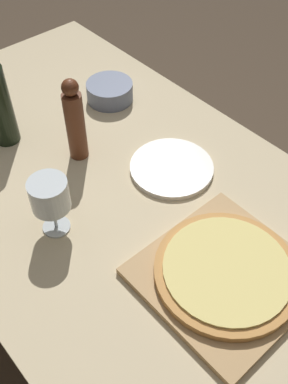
# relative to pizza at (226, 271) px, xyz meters

# --- Properties ---
(ground_plane) EXTENTS (12.00, 12.00, 0.00)m
(ground_plane) POSITION_rel_pizza_xyz_m (-0.01, 0.30, -0.80)
(ground_plane) COLOR #4C3D2D
(dining_table) EXTENTS (0.86, 1.72, 0.77)m
(dining_table) POSITION_rel_pizza_xyz_m (-0.01, 0.30, -0.12)
(dining_table) COLOR #CCB78E
(dining_table) RESTS_ON ground_plane
(cutting_board) EXTENTS (0.34, 0.33, 0.02)m
(cutting_board) POSITION_rel_pizza_xyz_m (-0.00, 0.00, -0.02)
(cutting_board) COLOR tan
(cutting_board) RESTS_ON dining_table
(pizza) EXTENTS (0.31, 0.31, 0.02)m
(pizza) POSITION_rel_pizza_xyz_m (0.00, 0.00, 0.00)
(pizza) COLOR #C68947
(pizza) RESTS_ON cutting_board
(pepper_mill) EXTENTS (0.05, 0.05, 0.24)m
(pepper_mill) POSITION_rel_pizza_xyz_m (-0.00, 0.53, 0.09)
(pepper_mill) COLOR #5B2D19
(pepper_mill) RESTS_ON dining_table
(wine_glass) EXTENTS (0.09, 0.09, 0.15)m
(wine_glass) POSITION_rel_pizza_xyz_m (-0.20, 0.36, 0.08)
(wine_glass) COLOR silver
(wine_glass) RESTS_ON dining_table
(small_bowl) EXTENTS (0.14, 0.14, 0.06)m
(small_bowl) POSITION_rel_pizza_xyz_m (0.22, 0.67, -0.00)
(small_bowl) COLOR slate
(small_bowl) RESTS_ON dining_table
(dinner_plate) EXTENTS (0.22, 0.22, 0.01)m
(dinner_plate) POSITION_rel_pizza_xyz_m (0.14, 0.32, -0.02)
(dinner_plate) COLOR silver
(dinner_plate) RESTS_ON dining_table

